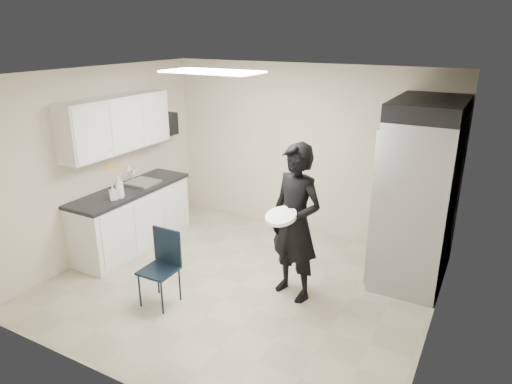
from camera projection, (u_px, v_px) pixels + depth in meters
The scene contains 21 objects.
floor at pixel (241, 284), 5.79m from camera, with size 4.50×4.50×0.00m, color tan.
ceiling at pixel (238, 74), 4.92m from camera, with size 4.50×4.50×0.00m, color silver.
back_wall at pixel (305, 150), 7.01m from camera, with size 4.50×4.50×0.00m, color beige.
left_wall at pixel (101, 162), 6.37m from camera, with size 4.00×4.00×0.00m, color beige.
right_wall at pixel (443, 224), 4.34m from camera, with size 4.00×4.00×0.00m, color beige.
ceiling_panel at pixel (212, 72), 5.53m from camera, with size 1.20×0.60×0.02m, color white.
lower_counter at pixel (133, 219), 6.69m from camera, with size 0.60×1.90×0.86m, color silver.
countertop at pixel (130, 190), 6.54m from camera, with size 0.64×1.95×0.05m, color black.
sink at pixel (143, 186), 6.74m from camera, with size 0.42×0.40×0.14m, color gray.
faucet at pixel (132, 174), 6.78m from camera, with size 0.02×0.02×0.24m, color silver.
upper_cabinets at pixel (117, 124), 6.28m from camera, with size 0.35×1.80×0.75m, color silver.
towel_dispenser at pixel (167, 124), 7.33m from camera, with size 0.22×0.30×0.35m, color black.
notice_sticker_left at pixel (107, 166), 6.47m from camera, with size 0.00×0.12×0.07m, color yellow.
notice_sticker_right at pixel (118, 166), 6.65m from camera, with size 0.00×0.12×0.07m, color yellow.
commercial_fridge at pixel (418, 200), 5.67m from camera, with size 0.80×1.35×2.10m, color gray.
fridge_compressor at pixel (430, 107), 5.28m from camera, with size 0.80×1.35×0.20m, color black.
folding_chair at pixel (159, 271), 5.25m from camera, with size 0.38×0.38×0.86m, color black.
man_tuxedo at pixel (295, 223), 5.27m from camera, with size 0.69×0.46×1.88m, color black.
bucket_lid at pixel (281, 216), 5.05m from camera, with size 0.36×0.36×0.04m, color white.
soap_bottle_a at pixel (119, 187), 6.09m from camera, with size 0.12×0.12×0.31m, color silver.
soap_bottle_b at pixel (113, 192), 6.05m from camera, with size 0.09×0.09×0.21m, color #B1B1BD.
Camera 1 is at (2.59, -4.35, 3.05)m, focal length 32.00 mm.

